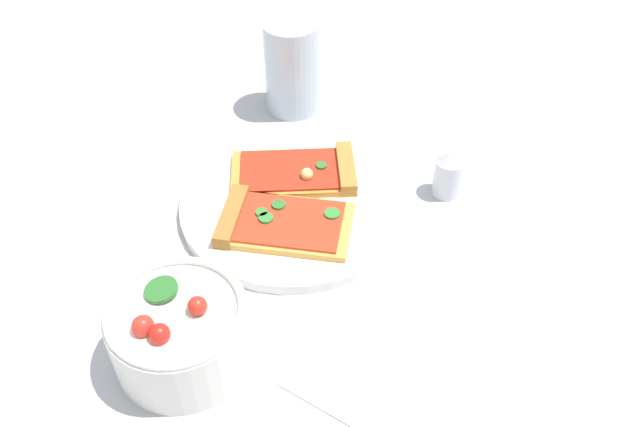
# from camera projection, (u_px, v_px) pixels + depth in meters

# --- Properties ---
(ground_plane) EXTENTS (2.40, 2.40, 0.00)m
(ground_plane) POSITION_uv_depth(u_px,v_px,m) (282.00, 199.00, 0.82)
(ground_plane) COLOR #B2B7BC
(ground_plane) RESTS_ON ground
(plate) EXTENTS (0.27, 0.27, 0.01)m
(plate) POSITION_uv_depth(u_px,v_px,m) (294.00, 204.00, 0.80)
(plate) COLOR white
(plate) RESTS_ON ground_plane
(pizza_slice_near) EXTENTS (0.18, 0.15, 0.02)m
(pizza_slice_near) POSITION_uv_depth(u_px,v_px,m) (303.00, 172.00, 0.82)
(pizza_slice_near) COLOR gold
(pizza_slice_near) RESTS_ON plate
(pizza_slice_far) EXTENTS (0.17, 0.13, 0.02)m
(pizza_slice_far) POSITION_uv_depth(u_px,v_px,m) (277.00, 222.00, 0.76)
(pizza_slice_far) COLOR gold
(pizza_slice_far) RESTS_ON plate
(salad_bowl) EXTENTS (0.13, 0.13, 0.09)m
(salad_bowl) POSITION_uv_depth(u_px,v_px,m) (180.00, 332.00, 0.62)
(salad_bowl) COLOR white
(salad_bowl) RESTS_ON ground_plane
(soda_glass) EXTENTS (0.08, 0.08, 0.13)m
(soda_glass) POSITION_uv_depth(u_px,v_px,m) (292.00, 69.00, 0.92)
(soda_glass) COLOR silver
(soda_glass) RESTS_ON ground_plane
(paper_napkin) EXTENTS (0.15, 0.12, 0.00)m
(paper_napkin) POSITION_uv_depth(u_px,v_px,m) (368.00, 378.00, 0.63)
(paper_napkin) COLOR silver
(paper_napkin) RESTS_ON ground_plane
(pepper_shaker) EXTENTS (0.03, 0.03, 0.06)m
(pepper_shaker) POSITION_uv_depth(u_px,v_px,m) (448.00, 174.00, 0.80)
(pepper_shaker) COLOR silver
(pepper_shaker) RESTS_ON ground_plane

